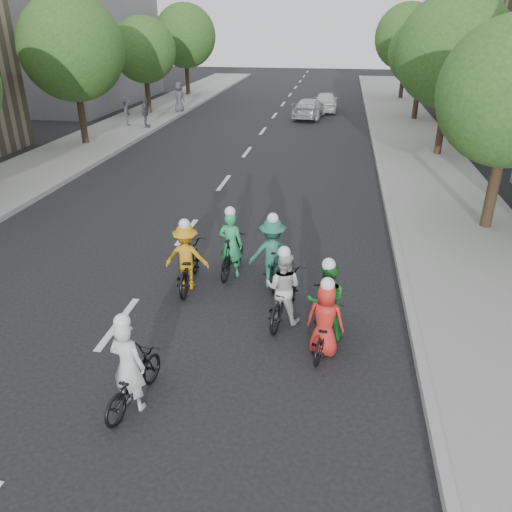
% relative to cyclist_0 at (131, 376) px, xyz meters
% --- Properties ---
extents(ground, '(120.00, 120.00, 0.00)m').
position_rel_cyclist_0_xyz_m(ground, '(-1.26, 2.22, -0.57)').
color(ground, black).
rests_on(ground, ground).
extents(sidewalk_left, '(4.00, 80.00, 0.15)m').
position_rel_cyclist_0_xyz_m(sidewalk_left, '(-9.26, 12.22, -0.49)').
color(sidewalk_left, gray).
rests_on(sidewalk_left, ground).
extents(curb_left, '(0.18, 80.00, 0.18)m').
position_rel_cyclist_0_xyz_m(curb_left, '(-7.31, 12.22, -0.48)').
color(curb_left, '#999993').
rests_on(curb_left, ground).
extents(sidewalk_right, '(4.00, 80.00, 0.15)m').
position_rel_cyclist_0_xyz_m(sidewalk_right, '(6.74, 12.22, -0.49)').
color(sidewalk_right, gray).
rests_on(sidewalk_right, ground).
extents(curb_right, '(0.18, 80.00, 0.18)m').
position_rel_cyclist_0_xyz_m(curb_right, '(4.79, 12.22, -0.48)').
color(curb_right, '#999993').
rests_on(curb_right, ground).
extents(bldg_sw, '(10.00, 14.00, 8.00)m').
position_rel_cyclist_0_xyz_m(bldg_sw, '(-17.26, 30.22, 3.43)').
color(bldg_sw, slate).
rests_on(bldg_sw, ground).
extents(tree_l_3, '(4.80, 4.80, 6.93)m').
position_rel_cyclist_0_xyz_m(tree_l_3, '(-9.46, 17.22, 3.95)').
color(tree_l_3, black).
rests_on(tree_l_3, ground).
extents(tree_l_4, '(4.00, 4.00, 5.97)m').
position_rel_cyclist_0_xyz_m(tree_l_4, '(-9.46, 26.22, 3.40)').
color(tree_l_4, black).
rests_on(tree_l_4, ground).
extents(tree_l_5, '(4.80, 4.80, 6.93)m').
position_rel_cyclist_0_xyz_m(tree_l_5, '(-9.46, 35.22, 3.95)').
color(tree_l_5, black).
rests_on(tree_l_5, ground).
extents(tree_r_1, '(4.80, 4.80, 6.93)m').
position_rel_cyclist_0_xyz_m(tree_r_1, '(7.54, 17.82, 3.95)').
color(tree_r_1, black).
rests_on(tree_r_1, ground).
extents(tree_r_2, '(4.00, 4.00, 5.97)m').
position_rel_cyclist_0_xyz_m(tree_r_2, '(7.54, 26.82, 3.40)').
color(tree_r_2, black).
rests_on(tree_r_2, ground).
extents(tree_r_3, '(4.80, 4.80, 6.93)m').
position_rel_cyclist_0_xyz_m(tree_r_3, '(7.54, 35.82, 3.95)').
color(tree_r_3, black).
rests_on(tree_r_3, ground).
extents(cyclist_0, '(0.84, 1.71, 1.77)m').
position_rel_cyclist_0_xyz_m(cyclist_0, '(0.00, 0.00, 0.00)').
color(cyclist_0, black).
rests_on(cyclist_0, ground).
extents(cyclist_1, '(0.82, 1.68, 1.73)m').
position_rel_cyclist_0_xyz_m(cyclist_1, '(3.01, 2.52, 0.08)').
color(cyclist_1, black).
rests_on(cyclist_1, ground).
extents(cyclist_2, '(0.67, 1.73, 1.79)m').
position_rel_cyclist_0_xyz_m(cyclist_2, '(0.63, 4.82, 0.06)').
color(cyclist_2, black).
rests_on(cyclist_2, ground).
extents(cyclist_3, '(1.18, 1.66, 1.84)m').
position_rel_cyclist_0_xyz_m(cyclist_3, '(1.69, 4.42, 0.15)').
color(cyclist_3, black).
rests_on(cyclist_3, ground).
extents(cyclist_4, '(1.07, 2.01, 1.73)m').
position_rel_cyclist_0_xyz_m(cyclist_4, '(-0.25, 4.03, 0.07)').
color(cyclist_4, black).
rests_on(cyclist_4, ground).
extents(cyclist_5, '(0.82, 1.62, 1.61)m').
position_rel_cyclist_0_xyz_m(cyclist_5, '(3.02, 1.98, -0.01)').
color(cyclist_5, black).
rests_on(cyclist_5, ground).
extents(cyclist_6, '(0.96, 1.99, 1.70)m').
position_rel_cyclist_0_xyz_m(cyclist_6, '(2.12, 2.99, 0.04)').
color(cyclist_6, black).
rests_on(cyclist_6, ground).
extents(follow_car_lead, '(2.22, 4.31, 1.20)m').
position_rel_cyclist_0_xyz_m(follow_car_lead, '(1.07, 26.81, 0.03)').
color(follow_car_lead, silver).
rests_on(follow_car_lead, ground).
extents(follow_car_trail, '(1.56, 3.83, 1.30)m').
position_rel_cyclist_0_xyz_m(follow_car_trail, '(1.95, 29.50, 0.09)').
color(follow_car_trail, silver).
rests_on(follow_car_trail, ground).
extents(spectator_0, '(0.83, 1.11, 1.54)m').
position_rel_cyclist_0_xyz_m(spectator_0, '(-9.04, 21.74, 0.35)').
color(spectator_0, '#474753').
rests_on(spectator_0, sidewalk_left).
extents(spectator_1, '(0.68, 1.05, 1.67)m').
position_rel_cyclist_0_xyz_m(spectator_1, '(-7.85, 21.43, 0.42)').
color(spectator_1, '#4F505C').
rests_on(spectator_1, sidewalk_left).
extents(spectator_2, '(0.82, 1.04, 1.87)m').
position_rel_cyclist_0_xyz_m(spectator_2, '(-7.56, 26.83, 0.52)').
color(spectator_2, '#4B4A56').
rests_on(spectator_2, sidewalk_left).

